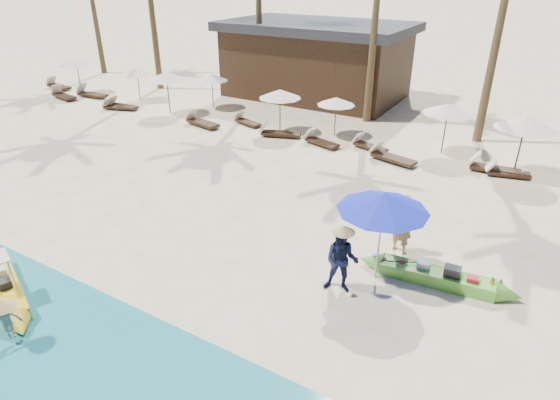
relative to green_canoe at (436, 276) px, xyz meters
The scene contains 29 objects.
ground 3.92m from the green_canoe, 146.44° to the right, with size 240.00×240.00×0.00m, color beige.
green_canoe is the anchor object (origin of this frame).
yellow_canoe 10.78m from the green_canoe, 146.78° to the right, with size 4.33×2.01×1.18m.
tourist 1.74m from the green_canoe, 143.39° to the left, with size 0.66×0.43×1.80m, color tan.
vendor_green 2.61m from the green_canoe, 142.29° to the right, with size 0.85×0.66×1.74m, color #141B38.
vendor_yellow 9.98m from the green_canoe, 136.74° to the right, with size 0.56×0.32×0.87m, color gray.
blue_umbrella 2.52m from the green_canoe, 158.34° to the right, with size 2.27×2.27×2.44m.
resort_parasol_0 25.68m from the green_canoe, 160.89° to the left, with size 2.10×2.10×2.17m.
lounger_0_left 27.70m from the green_canoe, 162.52° to the left, with size 2.01×0.77×0.67m.
lounger_0_right 25.00m from the green_canoe, 163.94° to the left, with size 2.07×0.97×0.68m.
resort_parasol_1 21.78m from the green_canoe, 155.38° to the left, with size 1.82×1.82×1.87m.
lounger_1_left 24.21m from the green_canoe, 160.70° to the left, with size 2.06×0.85×0.68m.
lounger_1_right 20.62m from the green_canoe, 160.51° to the left, with size 1.69×1.01×0.55m.
resort_parasol_2 18.27m from the green_canoe, 154.12° to the left, with size 2.15×2.15×2.21m.
lounger_2_left 20.56m from the green_canoe, 159.56° to the left, with size 1.86×0.70×0.62m.
resort_parasol_3 18.11m from the green_canoe, 146.29° to the left, with size 1.82×1.82×1.87m.
lounger_3_left 15.23m from the green_canoe, 152.37° to the left, with size 2.08×0.98×0.68m.
lounger_3_right 14.34m from the green_canoe, 144.19° to the left, with size 1.70×0.93×0.55m.
resort_parasol_4 12.75m from the green_canoe, 139.20° to the left, with size 2.00×2.00×2.06m.
lounger_4_left 12.01m from the green_canoe, 140.63° to the left, with size 2.03×1.21×0.66m.
lounger_4_right 10.42m from the green_canoe, 132.97° to the left, with size 1.82×0.97×0.59m.
resort_parasol_5 11.67m from the green_canoe, 127.74° to the left, with size 1.77×1.77×1.82m.
lounger_5_left 9.65m from the green_canoe, 121.39° to the left, with size 1.73×0.94×0.56m.
resort_parasol_6 9.78m from the green_canoe, 102.81° to the left, with size 2.11×2.11×2.17m.
lounger_6_left 8.25m from the green_canoe, 116.85° to the left, with size 2.08×1.06×0.68m.
lounger_6_right 8.29m from the green_canoe, 89.72° to the left, with size 1.97×0.73×0.66m.
resort_parasol_7 8.79m from the green_canoe, 84.39° to the left, with size 2.22×2.22×2.29m.
lounger_7_left 8.15m from the green_canoe, 85.94° to the left, with size 1.71×0.89×0.56m.
pavilion_west 19.13m from the green_canoe, 126.29° to the left, with size 10.80×6.60×4.30m.
Camera 1 is at (4.82, -8.26, 7.34)m, focal length 30.00 mm.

